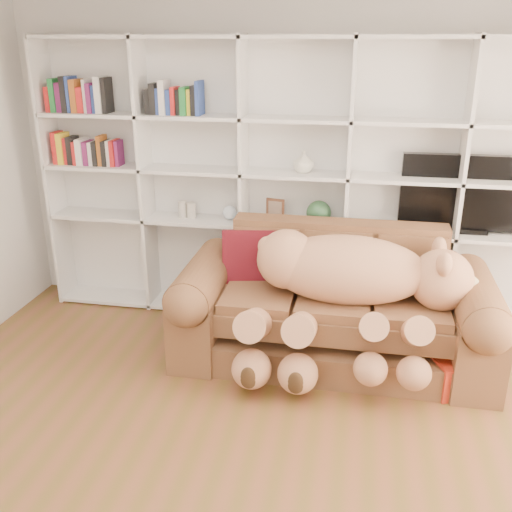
% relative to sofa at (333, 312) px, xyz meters
% --- Properties ---
extents(floor, '(5.00, 5.00, 0.00)m').
position_rel_sofa_xyz_m(floor, '(-0.40, -1.64, -0.38)').
color(floor, brown).
rests_on(floor, ground).
extents(wall_back, '(5.00, 0.02, 2.70)m').
position_rel_sofa_xyz_m(wall_back, '(-0.40, 0.86, 0.97)').
color(wall_back, white).
rests_on(wall_back, floor).
extents(bookshelf, '(4.43, 0.35, 2.40)m').
position_rel_sofa_xyz_m(bookshelf, '(-0.64, 0.72, 0.93)').
color(bookshelf, white).
rests_on(bookshelf, floor).
extents(sofa, '(2.38, 1.03, 1.00)m').
position_rel_sofa_xyz_m(sofa, '(0.00, 0.00, 0.00)').
color(sofa, brown).
rests_on(sofa, floor).
extents(teddy_bear, '(1.71, 0.96, 0.99)m').
position_rel_sofa_xyz_m(teddy_bear, '(0.10, -0.20, 0.31)').
color(teddy_bear, tan).
rests_on(teddy_bear, sofa).
extents(throw_pillow, '(0.47, 0.32, 0.45)m').
position_rel_sofa_xyz_m(throw_pillow, '(-0.69, 0.17, 0.35)').
color(throw_pillow, maroon).
rests_on(throw_pillow, sofa).
extents(gift_box, '(0.41, 0.40, 0.26)m').
position_rel_sofa_xyz_m(gift_box, '(0.89, -0.32, -0.25)').
color(gift_box, red).
rests_on(gift_box, floor).
extents(tv, '(1.07, 0.18, 0.63)m').
position_rel_sofa_xyz_m(tv, '(1.00, 0.72, 0.80)').
color(tv, black).
rests_on(tv, bookshelf).
extents(picture_frame, '(0.16, 0.06, 0.20)m').
position_rel_sofa_xyz_m(picture_frame, '(-0.57, 0.67, 0.60)').
color(picture_frame, brown).
rests_on(picture_frame, bookshelf).
extents(green_vase, '(0.21, 0.21, 0.21)m').
position_rel_sofa_xyz_m(green_vase, '(-0.19, 0.67, 0.59)').
color(green_vase, '#2F5D37').
rests_on(green_vase, bookshelf).
extents(figurine_tall, '(0.10, 0.10, 0.15)m').
position_rel_sofa_xyz_m(figurine_tall, '(-1.40, 0.67, 0.56)').
color(figurine_tall, beige).
rests_on(figurine_tall, bookshelf).
extents(figurine_short, '(0.11, 0.11, 0.14)m').
position_rel_sofa_xyz_m(figurine_short, '(-1.32, 0.67, 0.56)').
color(figurine_short, beige).
rests_on(figurine_short, bookshelf).
extents(snow_globe, '(0.13, 0.13, 0.13)m').
position_rel_sofa_xyz_m(snow_globe, '(-0.97, 0.67, 0.56)').
color(snow_globe, white).
rests_on(snow_globe, bookshelf).
extents(shelf_vase, '(0.19, 0.19, 0.18)m').
position_rel_sofa_xyz_m(shelf_vase, '(-0.33, 0.67, 1.03)').
color(shelf_vase, silver).
rests_on(shelf_vase, bookshelf).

